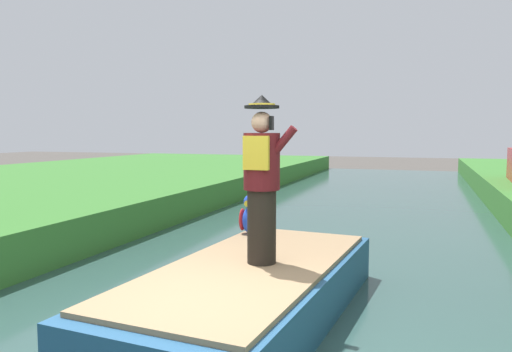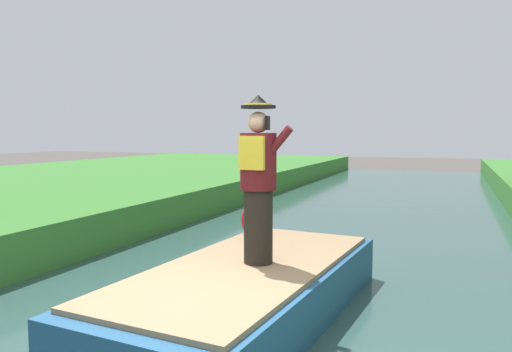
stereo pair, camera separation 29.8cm
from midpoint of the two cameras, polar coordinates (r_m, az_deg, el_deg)
name	(u,v)px [view 1 (the left image)]	position (r m, az deg, el deg)	size (l,w,h in m)	color
boat	(251,291)	(5.57, -2.16, -13.26)	(2.13, 4.33, 0.61)	#23517A
person_pirate	(262,180)	(5.35, -0.90, -0.48)	(0.61, 0.42, 1.85)	black
parrot_plush	(251,217)	(6.99, -1.77, -4.79)	(0.36, 0.35, 0.57)	blue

